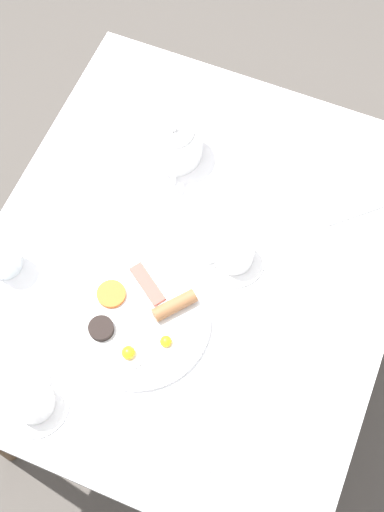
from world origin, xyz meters
TOP-DOWN VIEW (x-y plane):
  - ground_plane at (0.00, 0.00)m, footprint 8.00×8.00m
  - table at (0.00, 0.00)m, footprint 0.89×1.03m
  - breakfast_plate at (0.05, 0.17)m, footprint 0.31×0.31m
  - teapot_near at (0.14, -0.24)m, footprint 0.13×0.20m
  - teacup_with_saucer_left at (-0.08, -0.03)m, footprint 0.14×0.14m
  - teacup_with_saucer_right at (0.17, 0.41)m, footprint 0.14×0.14m
  - water_glass_tall at (0.37, 0.17)m, footprint 0.07×0.07m
  - napkin_folded at (-0.27, -0.30)m, footprint 0.22×0.21m
  - fork_by_plate at (-0.32, 0.09)m, footprint 0.07×0.18m
  - knife_by_plate at (-0.23, 0.36)m, footprint 0.14×0.17m
  - spoon_for_tea at (-0.06, -0.36)m, footprint 0.16×0.02m

SIDE VIEW (x-z plane):
  - ground_plane at x=0.00m, z-range 0.00..0.00m
  - table at x=0.00m, z-range 0.31..1.09m
  - fork_by_plate at x=-0.32m, z-range 0.78..0.78m
  - knife_by_plate at x=-0.23m, z-range 0.78..0.78m
  - spoon_for_tea at x=-0.06m, z-range 0.78..0.78m
  - napkin_folded at x=-0.27m, z-range 0.78..0.79m
  - breakfast_plate at x=0.05m, z-range 0.77..0.81m
  - teacup_with_saucer_right at x=0.17m, z-range 0.78..0.84m
  - teacup_with_saucer_left at x=-0.08m, z-range 0.78..0.84m
  - teapot_near at x=0.14m, z-range 0.77..0.88m
  - water_glass_tall at x=0.37m, z-range 0.78..0.88m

